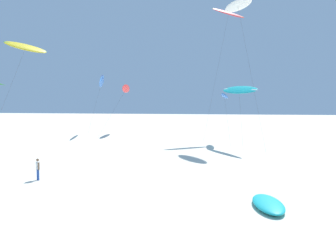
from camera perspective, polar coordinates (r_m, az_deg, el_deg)
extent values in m
ellipsoid|color=blue|center=(48.63, 9.27, 4.91)|extent=(1.46, 5.28, 0.95)
ellipsoid|color=purple|center=(48.63, 9.27, 4.95)|extent=(0.86, 5.33, 0.40)
cylinder|color=#4C4C51|center=(47.37, 9.78, 0.87)|extent=(0.93, 2.68, 6.54)
ellipsoid|color=red|center=(63.44, -6.94, 6.11)|extent=(2.81, 7.34, 2.06)
ellipsoid|color=orange|center=(63.44, -6.94, 6.15)|extent=(2.00, 7.24, 1.54)
cylinder|color=#4C4C51|center=(59.95, -9.11, 2.27)|extent=(2.48, 8.06, 8.04)
ellipsoid|color=red|center=(57.95, 9.95, 17.85)|extent=(5.81, 4.86, 1.87)
ellipsoid|color=yellow|center=(57.96, 9.95, 17.88)|extent=(5.35, 4.04, 1.21)
cylinder|color=#4C4C51|center=(52.93, 7.98, 8.33)|extent=(3.46, 7.06, 19.64)
ellipsoid|color=#19B2B7|center=(44.46, 11.63, 5.87)|extent=(5.15, 7.77, 1.55)
ellipsoid|color=white|center=(44.46, 11.63, 5.91)|extent=(4.30, 7.45, 0.85)
cylinder|color=#4C4C51|center=(42.96, 11.95, 0.99)|extent=(0.48, 3.12, 7.26)
ellipsoid|color=blue|center=(63.12, -10.89, 7.23)|extent=(3.82, 8.05, 2.69)
ellipsoid|color=#EA5193|center=(63.12, -10.89, 7.26)|extent=(3.34, 7.87, 1.98)
cylinder|color=#4C4C51|center=(61.94, -11.99, 2.89)|extent=(1.59, 2.96, 9.32)
ellipsoid|color=white|center=(49.33, 11.45, 18.95)|extent=(4.38, 5.51, 1.53)
ellipsoid|color=black|center=(49.34, 11.45, 19.00)|extent=(3.71, 5.14, 0.73)
cylinder|color=#4C4C51|center=(43.41, 13.50, 8.42)|extent=(3.03, 8.97, 18.50)
ellipsoid|color=yellow|center=(47.08, -22.40, 11.91)|extent=(4.62, 4.40, 1.99)
ellipsoid|color=green|center=(47.09, -22.40, 11.96)|extent=(4.16, 3.70, 1.30)
cylinder|color=#4C4C51|center=(45.54, -25.17, 4.13)|extent=(2.88, 4.44, 12.46)
ellipsoid|color=#19B2B7|center=(20.49, 16.18, -12.23)|extent=(2.00, 4.01, 0.42)
ellipsoid|color=white|center=(20.48, 16.18, -12.17)|extent=(1.53, 1.88, 0.25)
cylinder|color=#284CA3|center=(28.00, -20.70, -7.48)|extent=(0.14, 0.14, 0.83)
cylinder|color=#284CA3|center=(27.84, -20.59, -7.54)|extent=(0.14, 0.14, 0.83)
cube|color=white|center=(27.79, -20.68, -6.10)|extent=(0.36, 0.35, 0.56)
cylinder|color=brown|center=(27.99, -20.82, -6.11)|extent=(0.09, 0.09, 0.56)
cylinder|color=brown|center=(27.60, -20.54, -6.25)|extent=(0.09, 0.09, 0.56)
sphere|color=brown|center=(27.72, -20.71, -5.25)|extent=(0.21, 0.21, 0.21)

